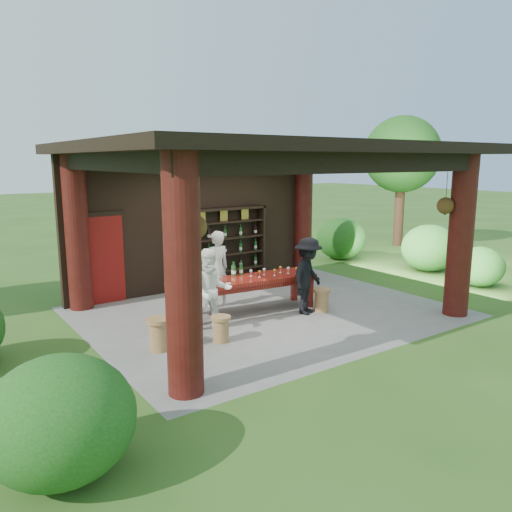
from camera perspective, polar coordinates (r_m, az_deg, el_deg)
ground at (r=10.72m, az=1.24°, el=-6.38°), size 90.00×90.00×0.00m
pavilion at (r=10.63m, az=-0.14°, el=5.21°), size 7.50×6.00×3.60m
wine_shelf at (r=12.72m, az=-3.55°, el=1.05°), size 2.29×0.35×2.02m
tasting_table at (r=10.48m, az=-1.41°, el=-3.20°), size 3.26×1.14×0.75m
stool_near_left at (r=8.96m, az=-4.03°, el=-8.23°), size 0.36×0.36×0.47m
stool_near_right at (r=10.77m, az=7.51°, el=-4.94°), size 0.37×0.37×0.49m
stool_far_left at (r=8.70m, az=-11.01°, el=-8.67°), size 0.43×0.43×0.56m
host at (r=10.95m, az=-4.53°, el=-1.49°), size 0.63×0.43×1.68m
guest_woman at (r=9.31m, az=-5.12°, el=-3.99°), size 0.93×0.83×1.59m
guest_man at (r=10.46m, az=5.95°, el=-2.28°), size 1.20×0.99×1.62m
table_bottles at (r=10.69m, az=-2.29°, el=-1.41°), size 0.25×0.13×0.31m
table_glasses at (r=10.76m, az=2.03°, el=-1.76°), size 1.02×0.45×0.15m
napkin_basket at (r=10.03m, az=-4.85°, el=-2.76°), size 0.28×0.21×0.14m
shrubs at (r=11.55m, az=6.35°, el=-2.37°), size 13.47×8.22×1.36m
trees at (r=14.04m, az=7.76°, el=11.54°), size 21.50×9.05×4.80m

